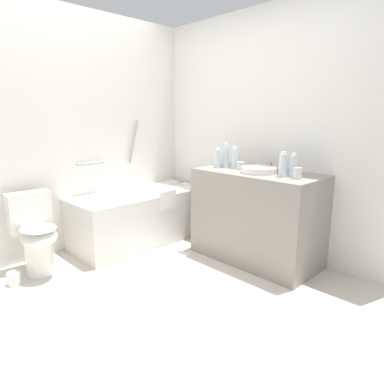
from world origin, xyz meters
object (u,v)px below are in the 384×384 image
(toilet, at_px, (35,233))
(sink_basin, at_px, (259,170))
(toilet_paper_roll, at_px, (14,278))
(sink_faucet, at_px, (271,167))
(water_bottle_2, at_px, (226,156))
(drinking_glass_1, at_px, (241,166))
(bathtub, at_px, (142,215))
(water_bottle_3, at_px, (234,158))
(drinking_glass_0, at_px, (298,173))
(drinking_glass_2, at_px, (282,170))
(water_bottle_1, at_px, (293,166))
(water_bottle_0, at_px, (218,158))
(water_bottle_4, at_px, (283,165))
(bath_mat, at_px, (159,258))

(toilet, relative_size, sink_basin, 2.21)
(toilet_paper_roll, bearing_deg, sink_faucet, -29.37)
(sink_basin, distance_m, water_bottle_2, 0.45)
(toilet_paper_roll, bearing_deg, drinking_glass_1, -25.64)
(bathtub, distance_m, drinking_glass_1, 1.27)
(bathtub, height_order, drinking_glass_1, bathtub)
(water_bottle_3, height_order, drinking_glass_0, water_bottle_3)
(toilet, xyz_separation_m, drinking_glass_2, (1.65, -1.46, 0.55))
(sink_faucet, relative_size, water_bottle_2, 0.60)
(water_bottle_1, bearing_deg, drinking_glass_1, 89.20)
(drinking_glass_1, bearing_deg, bathtub, 116.47)
(water_bottle_2, bearing_deg, toilet, 153.67)
(water_bottle_1, bearing_deg, toilet_paper_roll, 141.91)
(toilet, height_order, water_bottle_0, water_bottle_0)
(water_bottle_0, height_order, water_bottle_4, water_bottle_4)
(water_bottle_3, relative_size, toilet_paper_roll, 2.03)
(drinking_glass_1, distance_m, drinking_glass_2, 0.46)
(sink_faucet, bearing_deg, toilet, 145.38)
(water_bottle_3, bearing_deg, bath_mat, 151.27)
(water_bottle_3, bearing_deg, sink_faucet, -64.56)
(water_bottle_0, bearing_deg, water_bottle_3, -66.27)
(sink_basin, height_order, drinking_glass_1, drinking_glass_1)
(water_bottle_4, bearing_deg, bathtub, 105.64)
(sink_basin, distance_m, drinking_glass_0, 0.40)
(toilet, bearing_deg, drinking_glass_1, 63.67)
(drinking_glass_1, bearing_deg, toilet_paper_roll, 154.36)
(sink_faucet, relative_size, bath_mat, 0.27)
(bathtub, bearing_deg, water_bottle_1, -72.70)
(bathtub, relative_size, toilet_paper_roll, 14.08)
(sink_basin, height_order, drinking_glass_2, drinking_glass_2)
(water_bottle_2, bearing_deg, drinking_glass_2, -89.40)
(toilet_paper_roll, bearing_deg, drinking_glass_2, -35.85)
(sink_basin, relative_size, water_bottle_3, 1.49)
(toilet, distance_m, drinking_glass_2, 2.28)
(water_bottle_1, xyz_separation_m, toilet_paper_roll, (-1.89, 1.48, -0.92))
(bathtub, xyz_separation_m, toilet_paper_roll, (-1.40, -0.08, -0.25))
(water_bottle_4, distance_m, drinking_glass_0, 0.15)
(sink_faucet, relative_size, drinking_glass_1, 1.92)
(water_bottle_4, bearing_deg, water_bottle_0, 89.60)
(water_bottle_1, bearing_deg, toilet, 136.27)
(sink_basin, xyz_separation_m, water_bottle_0, (-0.03, 0.49, 0.07))
(bathtub, bearing_deg, sink_faucet, -62.25)
(water_bottle_2, xyz_separation_m, drinking_glass_0, (-0.06, -0.84, -0.07))
(water_bottle_4, bearing_deg, toilet, 136.21)
(sink_basin, relative_size, drinking_glass_2, 3.95)
(sink_basin, distance_m, toilet_paper_roll, 2.34)
(sink_faucet, bearing_deg, drinking_glass_1, 122.63)
(water_bottle_1, relative_size, water_bottle_3, 0.93)
(toilet, xyz_separation_m, water_bottle_3, (1.65, -0.92, 0.61))
(toilet_paper_roll, bearing_deg, bath_mat, -20.46)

